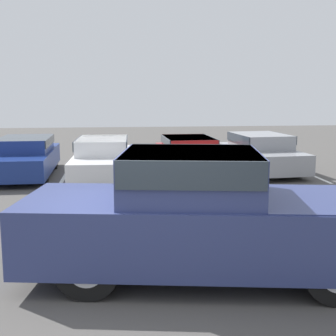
{
  "coord_description": "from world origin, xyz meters",
  "views": [
    {
      "loc": [
        -0.4,
        -6.36,
        2.75
      ],
      "look_at": [
        0.81,
        4.21,
        1.0
      ],
      "focal_mm": 50.0,
      "sensor_mm": 36.0,
      "label": 1
    }
  ],
  "objects": [
    {
      "name": "pickup_truck",
      "position": [
        0.97,
        0.21,
        0.93
      ],
      "size": [
        5.72,
        2.88,
        1.89
      ],
      "rotation": [
        0.0,
        0.0,
        -0.16
      ],
      "color": "navy",
      "rests_on": "ground_plane"
    },
    {
      "name": "stall_stripe_e",
      "position": [
        6.07,
        9.14,
        0.0
      ],
      "size": [
        0.12,
        4.71,
        0.01
      ],
      "primitive_type": "cube",
      "color": "white",
      "rests_on": "ground_plane"
    },
    {
      "name": "wheel_stop_curb",
      "position": [
        3.77,
        12.07,
        0.07
      ],
      "size": [
        1.96,
        0.2,
        0.14
      ],
      "primitive_type": "cube",
      "color": "#B7B2A8",
      "rests_on": "ground_plane"
    },
    {
      "name": "stall_stripe_d",
      "position": [
        3.37,
        9.14,
        0.0
      ],
      "size": [
        0.12,
        4.71,
        0.01
      ],
      "primitive_type": "cube",
      "color": "white",
      "rests_on": "ground_plane"
    },
    {
      "name": "ground_plane",
      "position": [
        0.0,
        0.0,
        0.0
      ],
      "size": [
        60.0,
        60.0,
        0.0
      ],
      "primitive_type": "plane",
      "color": "#4C4947"
    },
    {
      "name": "parked_sedan_b",
      "position": [
        -0.81,
        8.96,
        0.66
      ],
      "size": [
        1.96,
        4.86,
        1.23
      ],
      "rotation": [
        0.0,
        0.0,
        -1.61
      ],
      "color": "silver",
      "rests_on": "ground_plane"
    },
    {
      "name": "stall_stripe_c",
      "position": [
        0.66,
        9.14,
        0.0
      ],
      "size": [
        0.12,
        4.71,
        0.01
      ],
      "primitive_type": "cube",
      "color": "white",
      "rests_on": "ground_plane"
    },
    {
      "name": "parked_sedan_a",
      "position": [
        -3.31,
        9.22,
        0.67
      ],
      "size": [
        1.82,
        4.67,
        1.26
      ],
      "rotation": [
        0.0,
        0.0,
        -1.55
      ],
      "color": "navy",
      "rests_on": "ground_plane"
    },
    {
      "name": "stall_stripe_b",
      "position": [
        -2.05,
        9.14,
        0.0
      ],
      "size": [
        0.12,
        4.71,
        0.01
      ],
      "primitive_type": "cube",
      "color": "white",
      "rests_on": "ground_plane"
    },
    {
      "name": "parked_sedan_c",
      "position": [
        2.11,
        9.37,
        0.64
      ],
      "size": [
        1.89,
        4.51,
        1.2
      ],
      "rotation": [
        0.0,
        0.0,
        -1.54
      ],
      "color": "maroon",
      "rests_on": "ground_plane"
    },
    {
      "name": "parked_sedan_d",
      "position": [
        4.58,
        9.15,
        0.69
      ],
      "size": [
        2.17,
        4.38,
        1.3
      ],
      "rotation": [
        0.0,
        0.0,
        -1.48
      ],
      "color": "gray",
      "rests_on": "ground_plane"
    }
  ]
}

